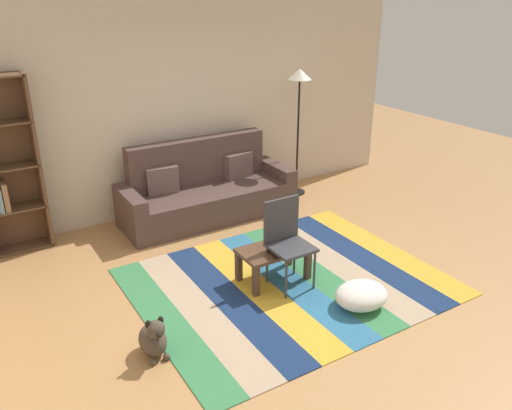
{
  "coord_description": "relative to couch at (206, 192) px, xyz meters",
  "views": [
    {
      "loc": [
        -2.66,
        -3.67,
        2.81
      ],
      "look_at": [
        0.01,
        0.67,
        0.65
      ],
      "focal_mm": 36.26,
      "sensor_mm": 36.0,
      "label": 1
    }
  ],
  "objects": [
    {
      "name": "pouf",
      "position": [
        0.29,
        -2.67,
        -0.21
      ],
      "size": [
        0.52,
        0.44,
        0.23
      ],
      "primitive_type": "ellipsoid",
      "color": "white",
      "rests_on": "rug"
    },
    {
      "name": "rug",
      "position": [
        -0.05,
        -1.95,
        -0.33
      ],
      "size": [
        3.02,
        2.41,
        0.01
      ],
      "color": "#387F4C",
      "rests_on": "ground_plane"
    },
    {
      "name": "tv_remote",
      "position": [
        -0.2,
        -1.9,
        0.04
      ],
      "size": [
        0.08,
        0.16,
        0.02
      ],
      "primitive_type": "cube",
      "rotation": [
        0.0,
        0.0,
        0.27
      ],
      "color": "black",
      "rests_on": "coffee_table"
    },
    {
      "name": "dog",
      "position": [
        -1.64,
        -2.31,
        -0.18
      ],
      "size": [
        0.22,
        0.35,
        0.4
      ],
      "color": "#473D33",
      "rests_on": "ground_plane"
    },
    {
      "name": "ground_plane",
      "position": [
        -0.07,
        -2.02,
        -0.34
      ],
      "size": [
        14.0,
        14.0,
        0.0
      ],
      "primitive_type": "plane",
      "color": "#B27F4C"
    },
    {
      "name": "coffee_table",
      "position": [
        -0.15,
        -1.83,
        -0.04
      ],
      "size": [
        0.71,
        0.42,
        0.36
      ],
      "color": "#513826",
      "rests_on": "rug"
    },
    {
      "name": "standing_lamp",
      "position": [
        1.49,
        0.05,
        1.16
      ],
      "size": [
        0.32,
        0.32,
        1.79
      ],
      "color": "black",
      "rests_on": "ground_plane"
    },
    {
      "name": "folding_chair",
      "position": [
        -0.07,
        -1.94,
        0.2
      ],
      "size": [
        0.4,
        0.4,
        0.9
      ],
      "rotation": [
        0.0,
        0.0,
        -0.94
      ],
      "color": "#38383D",
      "rests_on": "ground_plane"
    },
    {
      "name": "couch",
      "position": [
        0.0,
        0.0,
        0.0
      ],
      "size": [
        2.26,
        0.8,
        1.0
      ],
      "color": "#4C3833",
      "rests_on": "ground_plane"
    },
    {
      "name": "back_wall",
      "position": [
        -0.07,
        0.53,
        1.01
      ],
      "size": [
        6.8,
        0.1,
        2.7
      ],
      "primitive_type": "cube",
      "color": "beige",
      "rests_on": "ground_plane"
    }
  ]
}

